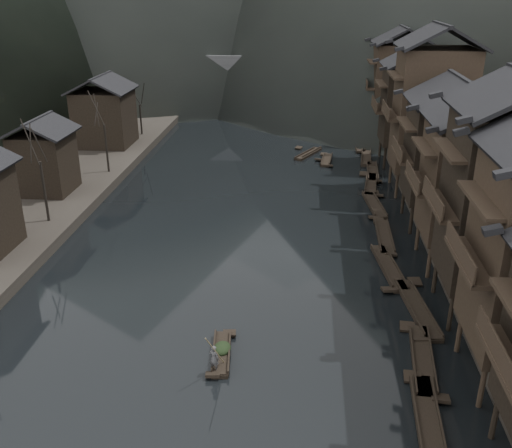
# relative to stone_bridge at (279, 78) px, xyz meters

# --- Properties ---
(water) EXTENTS (300.00, 300.00, 0.00)m
(water) POSITION_rel_stone_bridge_xyz_m (0.00, -72.00, -5.11)
(water) COLOR black
(water) RESTS_ON ground
(stilt_houses) EXTENTS (9.00, 67.60, 16.82)m
(stilt_houses) POSITION_rel_stone_bridge_xyz_m (17.28, -52.31, 3.95)
(stilt_houses) COLOR black
(stilt_houses) RESTS_ON ground
(left_houses) EXTENTS (8.10, 53.20, 8.73)m
(left_houses) POSITION_rel_stone_bridge_xyz_m (-20.50, -51.88, 0.55)
(left_houses) COLOR black
(left_houses) RESTS_ON left_bank
(bare_trees) EXTENTS (3.99, 62.13, 7.99)m
(bare_trees) POSITION_rel_stone_bridge_xyz_m (-17.00, -58.64, 1.54)
(bare_trees) COLOR black
(bare_trees) RESTS_ON left_bank
(moored_sampans) EXTENTS (3.18, 66.26, 0.47)m
(moored_sampans) POSITION_rel_stone_bridge_xyz_m (12.01, -48.43, -4.91)
(moored_sampans) COLOR black
(moored_sampans) RESTS_ON water
(midriver_boats) EXTENTS (4.83, 8.46, 0.45)m
(midriver_boats) POSITION_rel_stone_bridge_xyz_m (6.36, -30.70, -4.91)
(midriver_boats) COLOR black
(midriver_boats) RESTS_ON water
(stone_bridge) EXTENTS (40.00, 6.00, 9.00)m
(stone_bridge) POSITION_rel_stone_bridge_xyz_m (0.00, 0.00, 0.00)
(stone_bridge) COLOR #4C4C4F
(stone_bridge) RESTS_ON ground
(hero_sampan) EXTENTS (1.38, 4.68, 0.43)m
(hero_sampan) POSITION_rel_stone_bridge_xyz_m (0.41, -72.30, -4.91)
(hero_sampan) COLOR black
(hero_sampan) RESTS_ON water
(cargo_heap) EXTENTS (1.02, 1.33, 0.61)m
(cargo_heap) POSITION_rel_stone_bridge_xyz_m (0.43, -72.09, -4.37)
(cargo_heap) COLOR black
(cargo_heap) RESTS_ON hero_sampan
(boatman) EXTENTS (0.69, 0.58, 1.61)m
(boatman) POSITION_rel_stone_bridge_xyz_m (0.25, -73.91, -3.87)
(boatman) COLOR #545456
(boatman) RESTS_ON hero_sampan
(bamboo_pole) EXTENTS (0.92, 2.37, 3.62)m
(bamboo_pole) POSITION_rel_stone_bridge_xyz_m (0.45, -73.91, -1.26)
(bamboo_pole) COLOR #8C7A51
(bamboo_pole) RESTS_ON boatman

